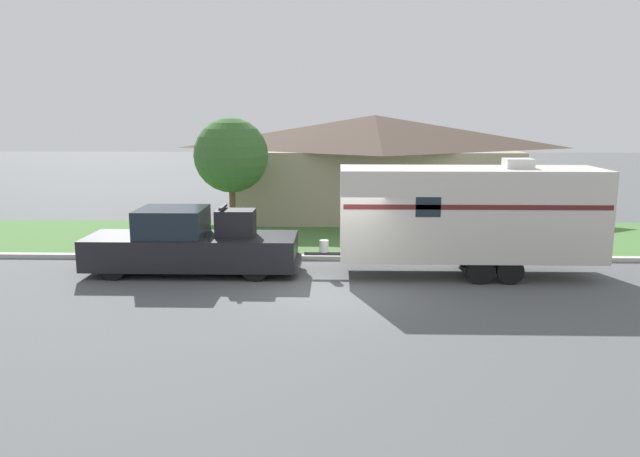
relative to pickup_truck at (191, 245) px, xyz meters
The scene contains 8 objects.
ground_plane 4.97m from the pickup_truck, 22.63° to the right, with size 120.00×120.00×0.00m, color #515456.
curb_strip 4.96m from the pickup_truck, 22.45° to the left, with size 80.00×0.30×0.14m.
lawn_strip 7.18m from the pickup_truck, 50.68° to the left, with size 80.00×7.00×0.03m.
house_across_street 13.05m from the pickup_truck, 61.39° to the left, with size 13.28×8.05×4.70m.
pickup_truck is the anchor object (origin of this frame).
travel_trailer 8.42m from the pickup_truck, ahead, with size 8.71×2.30×3.51m.
mailbox 3.14m from the pickup_truck, 114.74° to the left, with size 0.48×0.20×1.41m.
tree_in_yard 6.40m from the pickup_truck, 87.18° to the left, with size 2.91×2.91×4.64m.
Camera 1 is at (-0.10, -16.49, 4.85)m, focal length 35.00 mm.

